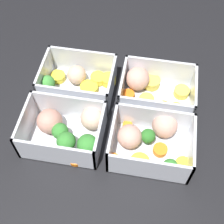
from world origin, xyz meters
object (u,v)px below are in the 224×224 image
Objects in this scene: container_far_left at (150,141)px; container_near_left at (151,89)px; container_near_right at (78,82)px; container_far_right at (67,130)px.

container_near_left is at bearing -84.91° from container_far_left.
container_far_right is (-0.01, 0.12, 0.01)m from container_near_right.
container_near_right is 0.12m from container_far_right.
container_near_left is 0.13m from container_far_left.
container_near_left is 0.20m from container_far_right.
container_far_left is at bearing 95.09° from container_near_left.
container_near_left is 0.94× the size of container_far_left.
container_far_left is 1.03× the size of container_far_right.
container_far_left and container_far_right have the same top height.
container_far_left is (-0.17, 0.12, 0.00)m from container_near_right.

